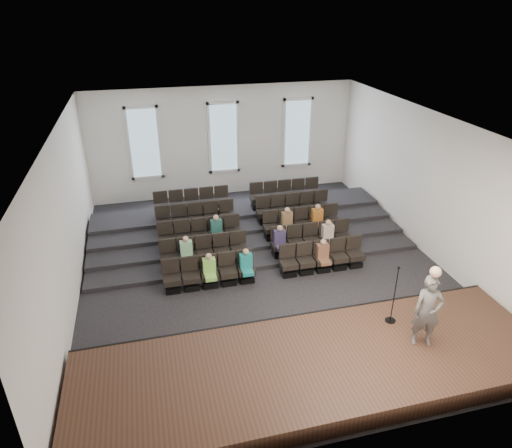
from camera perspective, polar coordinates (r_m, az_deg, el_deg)
The scene contains 14 objects.
ground at distance 15.80m, azimuth 0.87°, elevation -5.58°, with size 14.00×14.00×0.00m, color black.
ceiling at distance 13.81m, azimuth 1.01°, elevation 12.32°, with size 12.00×14.00×0.02m, color white.
wall_back at distance 21.08m, azimuth -4.08°, elevation 10.22°, with size 12.00×0.04×5.00m, color white.
wall_front at distance 9.04m, azimuth 12.92°, elevation -14.99°, with size 12.00×0.04×5.00m, color white.
wall_left at distance 14.42m, azimuth -22.85°, elevation 0.17°, with size 0.04×14.00×5.00m, color white.
wall_right at distance 17.10m, azimuth 20.88°, elevation 4.55°, with size 0.04×14.00×5.00m, color white.
stage at distance 11.82m, azimuth 7.56°, elevation -17.33°, with size 11.80×3.60×0.50m, color #402A1B.
stage_lip at distance 13.06m, azimuth 4.72°, elevation -12.18°, with size 11.80×0.06×0.52m, color black.
risers at distance 18.39m, azimuth -1.67°, elevation 0.04°, with size 11.80×4.80×0.60m.
seating_rows at distance 16.76m, azimuth -0.47°, elevation -0.89°, with size 6.80×4.70×1.67m.
windows at distance 20.96m, azimuth -4.07°, elevation 10.69°, with size 8.44×0.10×3.24m.
audience at distance 15.82m, azimuth 1.45°, elevation -2.06°, with size 5.45×2.64×1.10m.
speaker at distance 12.15m, azimuth 20.64°, elevation -10.19°, with size 0.71×0.47×1.95m, color #54514F.
mic_stand at distance 12.89m, azimuth 16.71°, elevation -9.71°, with size 0.29×0.29×1.73m.
Camera 1 is at (-3.50, -12.92, 8.39)m, focal length 32.00 mm.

